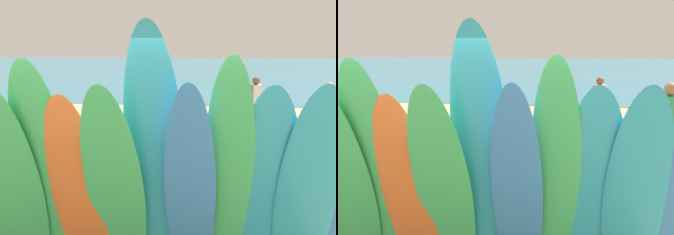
{
  "view_description": "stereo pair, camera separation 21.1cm",
  "coord_description": "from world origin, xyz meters",
  "views": [
    {
      "loc": [
        0.67,
        -3.87,
        2.48
      ],
      "look_at": [
        0.0,
        2.17,
        1.26
      ],
      "focal_mm": 41.21,
      "sensor_mm": 36.0,
      "label": 1
    },
    {
      "loc": [
        0.88,
        -3.85,
        2.48
      ],
      "look_at": [
        0.0,
        2.17,
        1.26
      ],
      "focal_mm": 41.21,
      "sensor_mm": 36.0,
      "label": 2
    }
  ],
  "objects": [
    {
      "name": "surfboard_teal_6",
      "position": [
        0.19,
        -0.55,
        1.33
      ],
      "size": [
        0.58,
        0.86,
        2.66
      ],
      "primitive_type": "ellipsoid",
      "rotation": [
        0.29,
        0.0,
        -0.04
      ],
      "color": "#289EC6",
      "rests_on": "ground"
    },
    {
      "name": "surfboard_green_2",
      "position": [
        -1.19,
        -0.55,
        1.08
      ],
      "size": [
        0.59,
        0.78,
        2.16
      ],
      "primitive_type": "ellipsoid",
      "rotation": [
        0.32,
        0.0,
        0.02
      ],
      "color": "#38B266",
      "rests_on": "ground"
    },
    {
      "name": "surfboard_green_3",
      "position": [
        -0.86,
        -0.52,
        1.18
      ],
      "size": [
        0.59,
        0.78,
        2.35
      ],
      "primitive_type": "ellipsoid",
      "rotation": [
        0.3,
        0.0,
        -0.02
      ],
      "color": "#38B266",
      "rests_on": "ground"
    },
    {
      "name": "surfboard_blue_11",
      "position": [
        1.89,
        -0.5,
        0.99
      ],
      "size": [
        0.55,
        0.76,
        1.98
      ],
      "primitive_type": "ellipsoid",
      "rotation": [
        0.33,
        0.0,
        0.01
      ],
      "color": "#337AD1",
      "rests_on": "ground"
    },
    {
      "name": "ground",
      "position": [
        0.0,
        14.0,
        0.0
      ],
      "size": [
        60.0,
        60.0,
        0.0
      ],
      "primitive_type": "plane",
      "color": "tan"
    },
    {
      "name": "surfboard_teal_9",
      "position": [
        1.18,
        -0.52,
        1.08
      ],
      "size": [
        0.6,
        0.76,
        2.15
      ],
      "primitive_type": "ellipsoid",
      "rotation": [
        0.31,
        0.0,
        -0.04
      ],
      "color": "#289EC6",
      "rests_on": "ground"
    },
    {
      "name": "surfboard_teal_10",
      "position": [
        1.54,
        -0.56,
        1.09
      ],
      "size": [
        0.56,
        0.8,
        2.18
      ],
      "primitive_type": "ellipsoid",
      "rotation": [
        0.32,
        0.0,
        0.01
      ],
      "color": "#289EC6",
      "rests_on": "ground"
    },
    {
      "name": "surfboard_green_5",
      "position": [
        -0.19,
        -0.58,
        1.08
      ],
      "size": [
        0.59,
        0.89,
        2.16
      ],
      "primitive_type": "ellipsoid",
      "rotation": [
        0.36,
        0.0,
        -0.04
      ],
      "color": "#38B266",
      "rests_on": "ground"
    },
    {
      "name": "surfboard_orange_4",
      "position": [
        -0.57,
        -0.51,
        1.03
      ],
      "size": [
        0.62,
        0.71,
        2.05
      ],
      "primitive_type": "ellipsoid",
      "rotation": [
        0.29,
        0.0,
        -0.08
      ],
      "color": "orange",
      "rests_on": "ground"
    },
    {
      "name": "surfboard_rack",
      "position": [
        0.0,
        0.0,
        0.63
      ],
      "size": [
        4.22,
        0.07,
        0.78
      ],
      "color": "brown",
      "rests_on": "ground"
    },
    {
      "name": "surfboard_blue_7",
      "position": [
        0.51,
        -0.6,
        1.09
      ],
      "size": [
        0.47,
        0.85,
        2.18
      ],
      "primitive_type": "ellipsoid",
      "rotation": [
        0.35,
        0.0,
        -0.01
      ],
      "color": "#337AD1",
      "rests_on": "ground"
    },
    {
      "name": "beachgoer_strolling",
      "position": [
        2.79,
        3.29,
        1.01
      ],
      "size": [
        0.63,
        0.37,
        1.75
      ],
      "rotation": [
        0.0,
        0.0,
        0.37
      ],
      "color": "#9E704C",
      "rests_on": "ground"
    },
    {
      "name": "beachgoer_photographing",
      "position": [
        1.87,
        6.54,
        0.88
      ],
      "size": [
        0.42,
        0.45,
        1.53
      ],
      "rotation": [
        0.0,
        0.0,
        3.97
      ],
      "color": "brown",
      "rests_on": "ground"
    },
    {
      "name": "ocean_water",
      "position": [
        0.0,
        30.81,
        0.01
      ],
      "size": [
        60.0,
        40.0,
        0.02
      ],
      "primitive_type": "cube",
      "color": "teal",
      "rests_on": "ground"
    },
    {
      "name": "surfboard_green_8",
      "position": [
        0.85,
        -0.55,
        1.2
      ],
      "size": [
        0.49,
        0.89,
        2.39
      ],
      "primitive_type": "ellipsoid",
      "rotation": [
        0.33,
        0.0,
        -0.04
      ],
      "color": "#38B266",
      "rests_on": "ground"
    }
  ]
}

